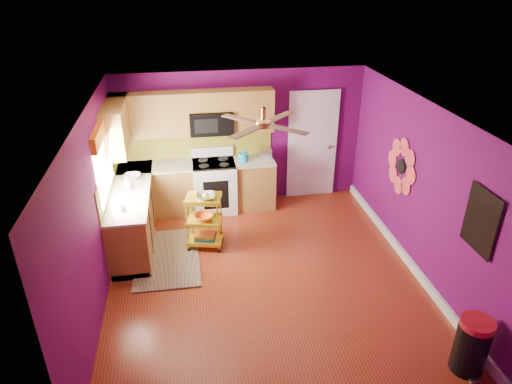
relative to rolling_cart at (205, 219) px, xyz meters
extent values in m
plane|color=maroon|center=(0.81, -0.93, -0.51)|extent=(5.00, 5.00, 0.00)
cube|color=#580A50|center=(0.81, 1.57, 0.74)|extent=(4.50, 0.04, 2.50)
cube|color=#580A50|center=(0.81, -3.43, 0.74)|extent=(4.50, 0.04, 2.50)
cube|color=#580A50|center=(-1.44, -0.93, 0.74)|extent=(0.04, 5.00, 2.50)
cube|color=#580A50|center=(3.06, -0.93, 0.74)|extent=(0.04, 5.00, 2.50)
cube|color=silver|center=(0.81, -0.93, 1.99)|extent=(4.50, 5.00, 0.04)
cube|color=white|center=(3.03, -0.93, -0.44)|extent=(0.05, 4.90, 0.14)
cube|color=brown|center=(-1.14, 0.42, -0.06)|extent=(0.60, 2.30, 0.90)
cube|color=brown|center=(-0.04, 1.27, -0.06)|extent=(2.80, 0.60, 0.90)
cube|color=beige|center=(-1.14, 0.42, 0.41)|extent=(0.63, 2.30, 0.04)
cube|color=beige|center=(-0.04, 1.27, 0.41)|extent=(2.80, 0.63, 0.04)
cube|color=black|center=(-1.14, 0.42, -0.46)|extent=(0.54, 2.30, 0.10)
cube|color=black|center=(-0.04, 1.27, -0.46)|extent=(2.80, 0.54, 0.10)
cube|color=white|center=(0.26, 1.24, -0.05)|extent=(0.76, 0.66, 0.92)
cube|color=black|center=(0.26, 1.24, 0.42)|extent=(0.76, 0.62, 0.03)
cube|color=white|center=(0.26, 1.52, 0.53)|extent=(0.76, 0.06, 0.18)
cube|color=black|center=(0.26, 0.92, -0.06)|extent=(0.45, 0.02, 0.55)
cube|color=brown|center=(-0.78, 1.41, 1.32)|extent=(1.32, 0.33, 0.75)
cube|color=brown|center=(1.00, 1.41, 1.32)|extent=(0.72, 0.33, 0.75)
cube|color=brown|center=(0.26, 1.41, 1.52)|extent=(0.76, 0.33, 0.34)
cube|color=brown|center=(-1.28, 0.92, 1.32)|extent=(0.33, 1.30, 0.75)
cube|color=black|center=(0.26, 1.37, 1.14)|extent=(0.76, 0.38, 0.40)
cube|color=olive|center=(-0.04, 1.56, 0.69)|extent=(2.80, 0.01, 0.51)
cube|color=olive|center=(-1.43, 0.42, 0.69)|extent=(0.01, 2.30, 0.51)
cube|color=white|center=(-1.42, 0.12, 1.04)|extent=(0.03, 1.20, 1.00)
cube|color=#D45D12|center=(-1.39, 0.12, 1.51)|extent=(0.08, 1.35, 0.22)
cube|color=white|center=(2.16, 1.55, 0.52)|extent=(0.85, 0.04, 2.05)
cube|color=white|center=(2.16, 1.53, 0.52)|extent=(0.95, 0.02, 2.15)
sphere|color=#BF8C3F|center=(2.48, 1.49, 0.49)|extent=(0.07, 0.07, 0.07)
cylinder|color=black|center=(3.04, -0.33, 0.84)|extent=(0.01, 0.24, 0.24)
cube|color=#1BB4B1|center=(3.04, -2.33, 1.04)|extent=(0.03, 0.52, 0.72)
cube|color=black|center=(3.02, -2.33, 1.04)|extent=(0.01, 0.56, 0.76)
cylinder|color=#BF8C3F|center=(0.81, -0.73, 1.91)|extent=(0.06, 0.06, 0.16)
cylinder|color=#BF8C3F|center=(0.81, -0.73, 1.77)|extent=(0.20, 0.20, 0.08)
cube|color=#4C2D19|center=(1.08, -0.46, 1.77)|extent=(0.47, 0.47, 0.01)
cube|color=#4C2D19|center=(0.54, -0.46, 1.77)|extent=(0.47, 0.47, 0.01)
cube|color=#4C2D19|center=(0.54, -1.00, 1.77)|extent=(0.47, 0.47, 0.01)
cube|color=#4C2D19|center=(1.08, -1.00, 1.77)|extent=(0.47, 0.47, 0.01)
cube|color=black|center=(-0.62, -0.25, -0.49)|extent=(0.99, 1.60, 0.02)
cylinder|color=gold|center=(-0.28, -0.11, -0.05)|extent=(0.02, 0.02, 0.84)
cylinder|color=gold|center=(0.19, -0.22, -0.05)|extent=(0.02, 0.02, 0.84)
cylinder|color=gold|center=(-0.21, 0.22, -0.05)|extent=(0.02, 0.02, 0.84)
cylinder|color=gold|center=(0.27, 0.11, -0.05)|extent=(0.02, 0.02, 0.84)
sphere|color=black|center=(-0.28, -0.11, -0.48)|extent=(0.06, 0.06, 0.06)
sphere|color=black|center=(0.19, -0.22, -0.48)|extent=(0.06, 0.06, 0.06)
sphere|color=black|center=(-0.21, 0.22, -0.48)|extent=(0.06, 0.06, 0.06)
sphere|color=black|center=(0.27, 0.11, -0.48)|extent=(0.06, 0.06, 0.06)
cube|color=gold|center=(-0.01, 0.00, 0.36)|extent=(0.62, 0.51, 0.03)
cube|color=gold|center=(-0.01, 0.00, -0.03)|extent=(0.62, 0.51, 0.03)
cube|color=gold|center=(-0.01, 0.00, -0.39)|extent=(0.62, 0.51, 0.03)
imported|color=beige|center=(0.04, -0.01, 0.41)|extent=(0.36, 0.36, 0.07)
sphere|color=yellow|center=(0.04, -0.01, 0.43)|extent=(0.10, 0.10, 0.10)
imported|color=#D45D12|center=(-0.01, 0.00, 0.03)|extent=(0.37, 0.37, 0.10)
cube|color=navy|center=(-0.01, 0.00, -0.35)|extent=(0.36, 0.30, 0.04)
cube|color=#267233|center=(-0.01, 0.00, -0.32)|extent=(0.36, 0.30, 0.03)
cube|color=#D45D12|center=(-0.01, 0.00, -0.28)|extent=(0.36, 0.30, 0.03)
cylinder|color=black|center=(2.77, -2.99, -0.19)|extent=(0.42, 0.42, 0.63)
cylinder|color=red|center=(2.77, -2.99, 0.16)|extent=(0.37, 0.37, 0.07)
cube|color=beige|center=(2.77, -3.18, -0.49)|extent=(0.13, 0.08, 0.03)
cylinder|color=teal|center=(0.80, 1.22, 0.51)|extent=(0.18, 0.18, 0.16)
sphere|color=teal|center=(0.80, 1.22, 0.61)|extent=(0.06, 0.06, 0.06)
cube|color=beige|center=(1.21, 1.28, 0.52)|extent=(0.22, 0.15, 0.18)
imported|color=#EA3F72|center=(-1.17, 0.42, 0.54)|extent=(0.09, 0.10, 0.21)
imported|color=white|center=(-1.16, 0.41, 0.52)|extent=(0.13, 0.13, 0.17)
imported|color=white|center=(-1.12, 0.80, 0.47)|extent=(0.27, 0.27, 0.07)
imported|color=white|center=(-1.19, -0.32, 0.48)|extent=(0.11, 0.11, 0.09)
camera|label=1|loc=(-0.19, -6.31, 3.66)|focal=32.00mm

